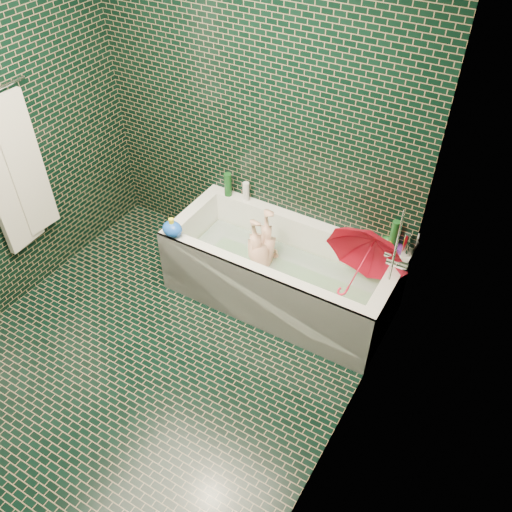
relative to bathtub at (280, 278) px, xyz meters
The scene contains 19 objects.
floor 1.12m from the bathtub, 114.07° to the right, with size 2.80×2.80×0.00m, color black.
wall_back 1.20m from the bathtub, 138.90° to the left, with size 2.80×2.80×0.00m, color black.
wall_right 1.68m from the bathtub, 49.85° to the right, with size 2.80×2.80×0.00m, color black.
bathtub is the anchor object (origin of this frame).
bath_mat 0.06m from the bathtub, 90.00° to the left, with size 1.35×0.47×0.01m, color green.
water 0.09m from the bathtub, 90.00° to the left, with size 1.48×0.53×0.00m, color silver.
towel 2.03m from the bathtub, 155.50° to the right, with size 0.08×0.44×1.12m.
faucet 0.99m from the bathtub, ahead, with size 0.18×0.19×0.55m.
child 0.18m from the bathtub, behind, with size 0.31×0.20×0.84m, color #F3B598.
umbrella 0.72m from the bathtub, ahead, with size 0.57×0.57×0.50m, color red.
soap_bottle_a 0.93m from the bathtub, 22.74° to the left, with size 0.09×0.09×0.24m, color white.
soap_bottle_b 0.88m from the bathtub, 23.14° to the left, with size 0.08×0.09×0.19m, color #51217C.
soap_bottle_c 0.82m from the bathtub, 28.26° to the left, with size 0.14×0.14×0.18m, color #14491A.
bottle_right_tall 0.91m from the bathtub, 26.69° to the left, with size 0.06×0.06×0.25m, color #14491A.
bottle_right_pump 0.97m from the bathtub, 22.72° to the left, with size 0.05×0.05×0.19m, color silver.
bottle_left_tall 0.86m from the bathtub, 153.70° to the left, with size 0.06×0.06×0.20m, color #14491A.
bottle_left_short 0.74m from the bathtub, 145.74° to the left, with size 0.05×0.05×0.16m, color white.
rubber_duck 0.83m from the bathtub, 25.79° to the left, with size 0.11×0.08×0.09m.
bath_toy 0.89m from the bathtub, 156.70° to the right, with size 0.16×0.13×0.15m.
Camera 1 is at (1.79, -1.64, 3.07)m, focal length 38.00 mm.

